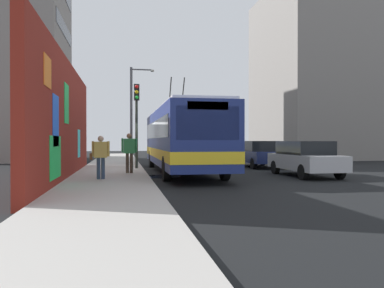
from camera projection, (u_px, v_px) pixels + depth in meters
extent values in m
plane|color=black|center=(144.00, 172.00, 19.90)|extent=(80.00, 80.00, 0.00)
cube|color=#ADA8A0|center=(112.00, 171.00, 19.62)|extent=(48.00, 3.20, 0.15)
cube|color=maroon|center=(66.00, 121.00, 15.76)|extent=(14.84, 0.30, 4.83)
cube|color=green|center=(56.00, 157.00, 12.34)|extent=(2.02, 0.02, 1.37)
cube|color=blue|center=(56.00, 121.00, 12.40)|extent=(1.09, 0.02, 1.66)
cube|color=orange|center=(48.00, 72.00, 11.05)|extent=(1.07, 0.02, 0.89)
cube|color=green|center=(67.00, 104.00, 14.80)|extent=(1.12, 0.02, 1.53)
cube|color=#33D8E5|center=(79.00, 143.00, 19.00)|extent=(0.94, 0.02, 1.36)
cube|color=gray|center=(21.00, 53.00, 31.26)|extent=(9.56, 6.79, 17.34)
cube|color=black|center=(65.00, 107.00, 31.91)|extent=(8.13, 0.04, 1.10)
cube|color=black|center=(65.00, 68.00, 31.88)|extent=(8.13, 0.04, 1.10)
cube|color=black|center=(64.00, 29.00, 31.85)|extent=(8.13, 0.04, 1.10)
cube|color=gray|center=(320.00, 76.00, 35.89)|extent=(11.56, 9.91, 15.31)
cube|color=black|center=(368.00, 111.00, 36.80)|extent=(9.82, 0.04, 1.10)
cube|color=black|center=(368.00, 78.00, 36.77)|extent=(9.82, 0.04, 1.10)
cube|color=black|center=(368.00, 44.00, 36.74)|extent=(9.82, 0.04, 1.10)
cube|color=navy|center=(181.00, 138.00, 19.19)|extent=(12.23, 2.61, 2.60)
cube|color=silver|center=(181.00, 110.00, 19.18)|extent=(11.74, 2.40, 0.12)
cube|color=yellow|center=(181.00, 153.00, 19.20)|extent=(12.25, 2.63, 0.44)
cube|color=black|center=(208.00, 123.00, 13.19)|extent=(0.04, 2.22, 1.17)
cube|color=black|center=(181.00, 130.00, 19.19)|extent=(11.25, 2.64, 0.83)
cube|color=orange|center=(208.00, 106.00, 13.20)|extent=(0.06, 1.43, 0.28)
cylinder|color=black|center=(183.00, 98.00, 21.04)|extent=(1.43, 0.06, 2.00)
cylinder|color=black|center=(170.00, 97.00, 20.91)|extent=(1.43, 0.06, 2.00)
cylinder|color=black|center=(225.00, 168.00, 15.56)|extent=(1.00, 0.28, 1.00)
cylinder|color=black|center=(166.00, 169.00, 15.14)|extent=(1.00, 0.28, 1.00)
cylinder|color=black|center=(191.00, 159.00, 23.26)|extent=(1.00, 0.28, 1.00)
cylinder|color=black|center=(152.00, 159.00, 22.84)|extent=(1.00, 0.28, 1.00)
cube|color=#B7B7BC|center=(305.00, 162.00, 17.32)|extent=(4.42, 1.83, 0.66)
cube|color=black|center=(304.00, 148.00, 17.40)|extent=(2.65, 1.65, 0.60)
cylinder|color=black|center=(340.00, 171.00, 16.03)|extent=(0.64, 0.22, 0.64)
cylinder|color=black|center=(303.00, 172.00, 15.74)|extent=(0.64, 0.22, 0.64)
cylinder|color=black|center=(307.00, 167.00, 18.91)|extent=(0.64, 0.22, 0.64)
cylinder|color=black|center=(275.00, 167.00, 18.62)|extent=(0.64, 0.22, 0.64)
cube|color=navy|center=(258.00, 156.00, 23.28)|extent=(4.65, 1.87, 0.66)
cube|color=black|center=(258.00, 146.00, 23.36)|extent=(2.79, 1.68, 0.60)
cylinder|color=black|center=(282.00, 163.00, 21.92)|extent=(0.64, 0.22, 0.64)
cylinder|color=black|center=(254.00, 163.00, 21.62)|extent=(0.64, 0.22, 0.64)
cylinder|color=black|center=(262.00, 160.00, 24.94)|extent=(0.64, 0.22, 0.64)
cylinder|color=black|center=(238.00, 161.00, 24.64)|extent=(0.64, 0.22, 0.64)
cylinder|color=#2D3F59|center=(103.00, 168.00, 14.57)|extent=(0.14, 0.14, 0.81)
cylinder|color=#2D3F59|center=(99.00, 168.00, 14.54)|extent=(0.14, 0.14, 0.81)
cube|color=gold|center=(101.00, 150.00, 14.55)|extent=(0.22, 0.47, 0.61)
cylinder|color=gold|center=(108.00, 149.00, 14.60)|extent=(0.09, 0.09, 0.58)
cylinder|color=gold|center=(93.00, 149.00, 14.50)|extent=(0.09, 0.09, 0.58)
sphere|color=tan|center=(101.00, 139.00, 14.55)|extent=(0.22, 0.22, 0.22)
cube|color=#593319|center=(91.00, 156.00, 14.49)|extent=(0.14, 0.10, 0.24)
cylinder|color=#3F3326|center=(131.00, 163.00, 17.31)|extent=(0.14, 0.14, 0.88)
cylinder|color=#3F3326|center=(127.00, 163.00, 17.28)|extent=(0.14, 0.14, 0.88)
cube|color=#338C4C|center=(129.00, 146.00, 17.29)|extent=(0.22, 0.51, 0.66)
cylinder|color=#338C4C|center=(136.00, 145.00, 17.34)|extent=(0.09, 0.09, 0.63)
cylinder|color=#338C4C|center=(122.00, 145.00, 17.24)|extent=(0.09, 0.09, 0.63)
sphere|color=#936B4C|center=(129.00, 136.00, 17.29)|extent=(0.24, 0.24, 0.24)
cylinder|color=#2D382D|center=(137.00, 126.00, 20.25)|extent=(0.14, 0.14, 4.41)
cube|color=black|center=(137.00, 92.00, 20.02)|extent=(0.20, 0.28, 0.84)
sphere|color=red|center=(137.00, 87.00, 19.91)|extent=(0.18, 0.18, 0.18)
sphere|color=yellow|center=(137.00, 92.00, 19.91)|extent=(0.18, 0.18, 0.18)
sphere|color=green|center=(137.00, 97.00, 19.91)|extent=(0.18, 0.18, 0.18)
cylinder|color=#4C4C51|center=(131.00, 114.00, 27.75)|extent=(0.18, 0.18, 6.73)
cylinder|color=#4C4C51|center=(142.00, 70.00, 27.85)|extent=(0.10, 1.52, 0.10)
ellipsoid|color=silver|center=(152.00, 71.00, 27.99)|extent=(0.44, 0.28, 0.20)
cylinder|color=black|center=(161.00, 176.00, 17.23)|extent=(1.80, 1.80, 0.00)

